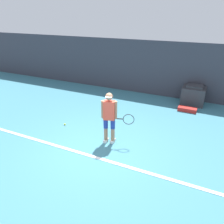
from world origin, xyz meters
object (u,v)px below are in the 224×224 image
Objects in this scene: tennis_ball at (65,124)px; covered_chair at (193,95)px; tennis_player at (110,116)px; equipment_bag at (187,109)px.

covered_chair is at bearing 46.08° from tennis_ball.
tennis_ball is 0.07× the size of covered_chair.
tennis_ball is at bearing 153.85° from tennis_player.
covered_chair is 0.97m from equipment_bag.
equipment_bag is at bearing 39.60° from tennis_ball.
tennis_ball is at bearing -133.92° from covered_chair.
tennis_player reaches higher than equipment_bag.
equipment_bag is at bearing -95.47° from covered_chair.
covered_chair reaches higher than equipment_bag.
tennis_player is 1.71× the size of covered_chair.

